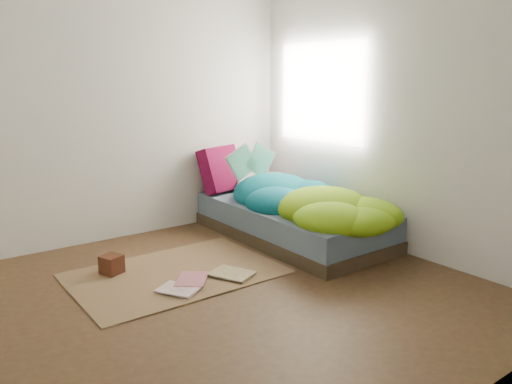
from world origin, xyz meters
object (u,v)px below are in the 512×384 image
Objects in this scene: wooden_box at (112,264)px; floor_book_b at (177,280)px; bed at (292,221)px; pillow_magenta at (221,169)px; floor_book_a at (170,295)px; open_book at (252,152)px.

floor_book_b is at bearing -53.89° from wooden_box.
wooden_box is 0.58m from floor_book_b.
bed is 4.16× the size of pillow_magenta.
bed reaches higher than floor_book_b.
wooden_box is at bearing 74.19° from floor_book_a.
floor_book_a is (0.17, -0.68, -0.06)m from wooden_box.
pillow_magenta is 0.52m from open_book.
open_book is 1.81m from wooden_box.
floor_book_b is (0.17, 0.22, 0.00)m from floor_book_a.
pillow_magenta is at bearing 103.97° from open_book.
floor_book_b is (-1.44, -0.34, -0.14)m from bed.
pillow_magenta is at bearing 26.81° from wooden_box.
pillow_magenta is at bearing 85.88° from floor_book_b.
pillow_magenta is 1.06× the size of open_book.
open_book reaches higher than floor_book_b.
bed is at bearing -4.08° from wooden_box.
floor_book_a is 0.96× the size of floor_book_b.
bed is 6.94× the size of floor_book_a.
wooden_box is at bearing -164.69° from open_book.
wooden_box is at bearing 175.92° from bed.
floor_book_b is at bearing 22.79° from floor_book_a.
bed is 1.49m from floor_book_b.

